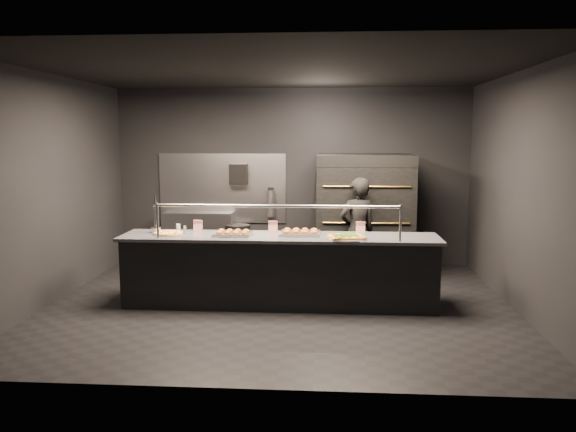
# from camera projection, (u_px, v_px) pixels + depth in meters

# --- Properties ---
(room) EXTENTS (6.04, 6.00, 3.00)m
(room) POSITION_uv_depth(u_px,v_px,m) (278.00, 191.00, 7.20)
(room) COLOR black
(room) RESTS_ON ground
(service_counter) EXTENTS (4.10, 0.78, 1.37)m
(service_counter) POSITION_uv_depth(u_px,v_px,m) (279.00, 270.00, 7.29)
(service_counter) COLOR black
(service_counter) RESTS_ON ground
(pizza_oven) EXTENTS (1.50, 1.23, 1.91)m
(pizza_oven) POSITION_uv_depth(u_px,v_px,m) (364.00, 213.00, 9.01)
(pizza_oven) COLOR black
(pizza_oven) RESTS_ON ground
(prep_shelf) EXTENTS (1.20, 0.35, 0.90)m
(prep_shelf) POSITION_uv_depth(u_px,v_px,m) (199.00, 238.00, 9.69)
(prep_shelf) COLOR #99999E
(prep_shelf) RESTS_ON ground
(towel_dispenser) EXTENTS (0.30, 0.20, 0.35)m
(towel_dispenser) POSITION_uv_depth(u_px,v_px,m) (239.00, 174.00, 9.56)
(towel_dispenser) COLOR black
(towel_dispenser) RESTS_ON room
(fire_extinguisher) EXTENTS (0.14, 0.14, 0.51)m
(fire_extinguisher) POSITION_uv_depth(u_px,v_px,m) (271.00, 203.00, 9.60)
(fire_extinguisher) COLOR #B2B2B7
(fire_extinguisher) RESTS_ON room
(beer_tap) EXTENTS (0.13, 0.19, 0.52)m
(beer_tap) POSITION_uv_depth(u_px,v_px,m) (156.00, 222.00, 7.43)
(beer_tap) COLOR silver
(beer_tap) RESTS_ON service_counter
(round_pizza) EXTENTS (0.43, 0.43, 0.03)m
(round_pizza) POSITION_uv_depth(u_px,v_px,m) (169.00, 233.00, 7.31)
(round_pizza) COLOR silver
(round_pizza) RESTS_ON service_counter
(slider_tray_a) EXTENTS (0.51, 0.40, 0.08)m
(slider_tray_a) POSITION_uv_depth(u_px,v_px,m) (233.00, 233.00, 7.23)
(slider_tray_a) COLOR silver
(slider_tray_a) RESTS_ON service_counter
(slider_tray_b) EXTENTS (0.55, 0.43, 0.08)m
(slider_tray_b) POSITION_uv_depth(u_px,v_px,m) (300.00, 233.00, 7.26)
(slider_tray_b) COLOR silver
(slider_tray_b) RESTS_ON service_counter
(square_pizza) EXTENTS (0.53, 0.53, 0.05)m
(square_pizza) POSITION_uv_depth(u_px,v_px,m) (346.00, 237.00, 7.02)
(square_pizza) COLOR silver
(square_pizza) RESTS_ON service_counter
(condiment_jar) EXTENTS (0.14, 0.06, 0.09)m
(condiment_jar) POSITION_uv_depth(u_px,v_px,m) (180.00, 228.00, 7.59)
(condiment_jar) COLOR silver
(condiment_jar) RESTS_ON service_counter
(tent_cards) EXTENTS (2.30, 0.04, 0.15)m
(tent_cards) POSITION_uv_depth(u_px,v_px,m) (277.00, 226.00, 7.50)
(tent_cards) COLOR white
(tent_cards) RESTS_ON service_counter
(trash_bin) EXTENTS (0.42, 0.42, 0.70)m
(trash_bin) POSITION_uv_depth(u_px,v_px,m) (238.00, 245.00, 9.56)
(trash_bin) COLOR black
(trash_bin) RESTS_ON ground
(worker) EXTENTS (0.69, 0.60, 1.60)m
(worker) POSITION_uv_depth(u_px,v_px,m) (357.00, 231.00, 8.28)
(worker) COLOR black
(worker) RESTS_ON ground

